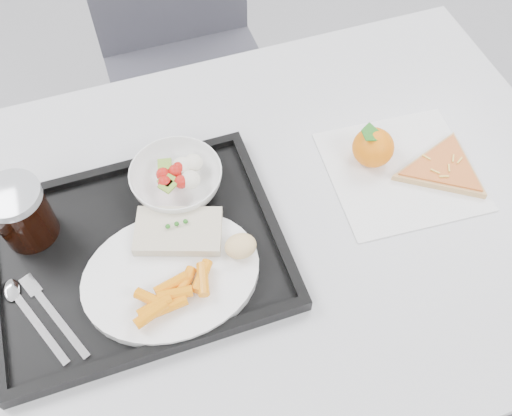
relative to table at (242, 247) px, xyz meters
name	(u,v)px	position (x,y,z in m)	size (l,w,h in m)	color
table	(242,247)	(0.00, 0.00, 0.00)	(1.20, 0.80, 0.75)	#B4B4B6
chair	(183,44)	(0.07, 0.72, -0.15)	(0.42, 0.42, 0.93)	#393942
tray	(138,253)	(-0.17, 0.00, 0.08)	(0.45, 0.35, 0.03)	black
dinner_plate	(171,275)	(-0.13, -0.06, 0.09)	(0.27, 0.27, 0.02)	white
fish_fillet	(178,231)	(-0.10, 0.00, 0.11)	(0.15, 0.12, 0.03)	beige
bread_roll	(241,246)	(-0.02, -0.06, 0.12)	(0.05, 0.04, 0.03)	tan
salad_bowl	(177,180)	(-0.08, 0.10, 0.11)	(0.15, 0.15, 0.05)	white
cola_glass	(21,212)	(-0.32, 0.09, 0.14)	(0.09, 0.09, 0.11)	black
cutlery	(35,309)	(-0.33, -0.05, 0.08)	(0.12, 0.16, 0.01)	silver
napkin	(401,171)	(0.30, 0.02, 0.07)	(0.27, 0.26, 0.00)	white
tangerine	(373,147)	(0.26, 0.06, 0.10)	(0.08, 0.08, 0.07)	#FE6114
pizza_slice	(444,168)	(0.37, -0.01, 0.08)	(0.21, 0.21, 0.02)	tan
carrot_pile	(174,293)	(-0.14, -0.11, 0.11)	(0.13, 0.08, 0.03)	orange
salad_contents	(181,172)	(-0.07, 0.10, 0.12)	(0.08, 0.07, 0.03)	#B31710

